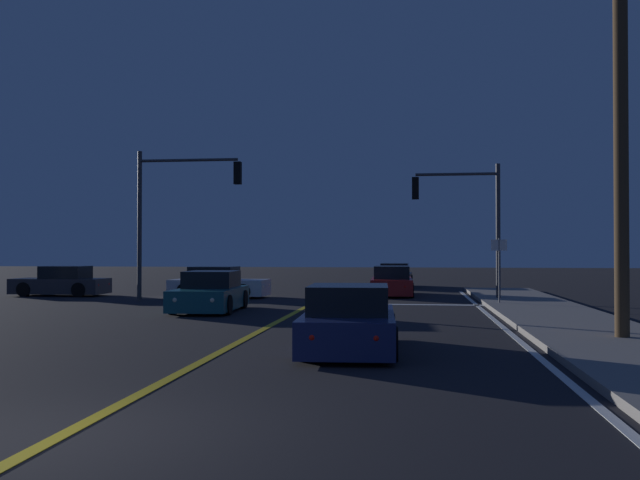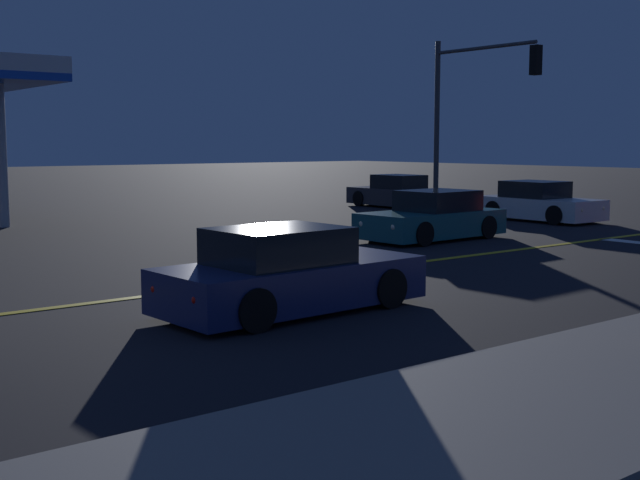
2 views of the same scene
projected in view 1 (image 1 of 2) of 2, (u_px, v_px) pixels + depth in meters
ground_plane at (57, 438)px, 7.64m from camera, size 160.00×160.00×0.00m
sidewalk_right at (589, 332)px, 17.06m from camera, size 3.20×37.96×0.15m
lane_line_center at (262, 330)px, 18.09m from camera, size 0.20×35.85×0.01m
lane_line_edge_right at (511, 333)px, 17.30m from camera, size 0.16×35.85×0.01m
stop_bar at (396, 304)px, 26.65m from camera, size 6.43×0.50×0.01m
car_mid_block_red at (392, 283)px, 32.10m from camera, size 1.99×4.74×1.34m
car_far_approaching_navy at (349, 322)px, 14.29m from camera, size 2.03×4.38×1.34m
car_parked_curb_black at (395, 277)px, 39.44m from camera, size 1.92×4.65×1.34m
car_lead_oncoming_charcoal at (62, 283)px, 31.93m from camera, size 4.18×1.83×1.34m
car_distant_tail_teal at (210, 294)px, 23.79m from camera, size 2.13×4.33×1.34m
car_following_oncoming_white at (218, 284)px, 30.79m from camera, size 4.22×2.03×1.34m
traffic_signal_near_right at (466, 210)px, 28.63m from camera, size 3.52×0.28×5.53m
traffic_signal_far_left at (175, 200)px, 28.75m from camera, size 4.33×0.28×6.09m
utility_pole_right at (621, 90)px, 15.49m from camera, size 1.58×0.31×10.75m
street_sign_corner at (499, 261)px, 25.70m from camera, size 0.56×0.09×2.48m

